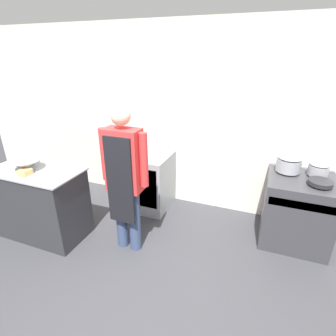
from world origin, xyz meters
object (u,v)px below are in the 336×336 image
at_px(stove, 296,210).
at_px(mixing_bowl, 26,165).
at_px(sauce_pot, 318,169).
at_px(plastic_tub, 25,172).
at_px(fridge_unit, 148,181).
at_px(saute_pan, 320,183).
at_px(stock_pot, 289,163).
at_px(person_cook, 125,175).

distance_m(stove, mixing_bowl, 3.43).
bearing_deg(mixing_bowl, sauce_pot, 19.95).
bearing_deg(plastic_tub, mixing_bowl, 132.21).
xyz_separation_m(fridge_unit, plastic_tub, (-0.98, -1.29, 0.54)).
relative_size(plastic_tub, saute_pan, 0.47).
relative_size(stock_pot, saute_pan, 1.11).
distance_m(stock_pot, sauce_pot, 0.34).
relative_size(fridge_unit, plastic_tub, 6.95).
bearing_deg(sauce_pot, fridge_unit, -178.67).
xyz_separation_m(stove, mixing_bowl, (-3.20, -1.08, 0.56)).
relative_size(person_cook, saute_pan, 6.71).
xyz_separation_m(plastic_tub, stock_pot, (2.91, 1.34, 0.03)).
height_order(fridge_unit, stock_pot, stock_pot).
bearing_deg(mixing_bowl, person_cook, 8.01).
xyz_separation_m(person_cook, mixing_bowl, (-1.28, -0.18, 0.00)).
bearing_deg(stove, plastic_tub, -158.67).
xyz_separation_m(person_cook, saute_pan, (2.08, 0.77, -0.08)).
distance_m(mixing_bowl, sauce_pot, 3.57).
distance_m(fridge_unit, plastic_tub, 1.71).
bearing_deg(stock_pot, person_cook, -149.21).
height_order(stove, mixing_bowl, mixing_bowl).
bearing_deg(stock_pot, fridge_unit, -178.44).
relative_size(stove, mixing_bowl, 2.50).
height_order(mixing_bowl, saute_pan, mixing_bowl).
relative_size(mixing_bowl, stock_pot, 1.23).
relative_size(fridge_unit, person_cook, 0.49).
distance_m(plastic_tub, sauce_pot, 3.51).
distance_m(person_cook, mixing_bowl, 1.29).
height_order(person_cook, stock_pot, person_cook).
bearing_deg(person_cook, stove, 25.18).
xyz_separation_m(stock_pot, saute_pan, (0.33, -0.27, -0.08)).
bearing_deg(sauce_pot, mixing_bowl, -160.05).
bearing_deg(fridge_unit, saute_pan, -5.46).
xyz_separation_m(stove, saute_pan, (0.16, -0.13, 0.48)).
distance_m(person_cook, sauce_pot, 2.32).
height_order(stove, person_cook, person_cook).
bearing_deg(saute_pan, stove, 139.67).
relative_size(stove, person_cook, 0.50).
xyz_separation_m(saute_pan, sauce_pot, (0.00, 0.27, 0.06)).
bearing_deg(stock_pot, plastic_tub, -155.26).
height_order(mixing_bowl, plastic_tub, mixing_bowl).
relative_size(stove, stock_pot, 3.06).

